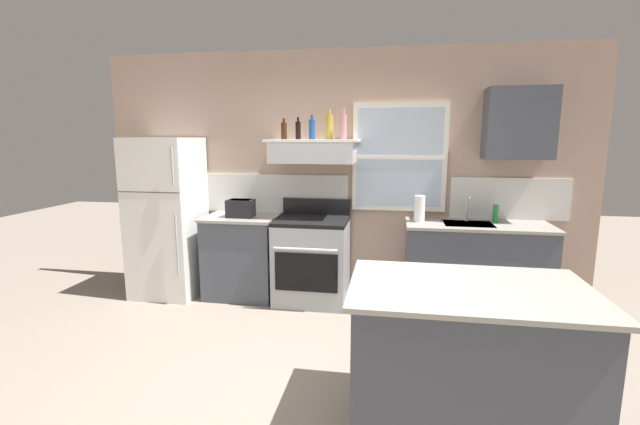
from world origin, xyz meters
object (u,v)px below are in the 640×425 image
bottle_brown_stout (284,131)px  bottle_rose_pink (343,127)px  dish_soap_bottle (495,214)px  refrigerator (167,217)px  kitchen_island (466,358)px  paper_towel_roll (419,209)px  stove_range (312,259)px  bottle_blue_liqueur (312,129)px  bottle_balsamic_dark (298,130)px  bottle_champagne_gold_foil (329,127)px  toaster (241,208)px

bottle_brown_stout → bottle_rose_pink: bottle_rose_pink is taller
bottle_rose_pink → dish_soap_bottle: bearing=2.4°
refrigerator → bottle_brown_stout: 1.64m
kitchen_island → paper_towel_roll: bearing=95.5°
bottle_rose_pink → stove_range: bearing=-167.1°
bottle_blue_liqueur → paper_towel_roll: (1.12, -0.03, -0.81)m
bottle_brown_stout → kitchen_island: 2.95m
bottle_rose_pink → kitchen_island: 2.63m
bottle_blue_liqueur → paper_towel_roll: size_ratio=0.93×
refrigerator → stove_range: 1.70m
bottle_blue_liqueur → paper_towel_roll: 1.38m
bottle_brown_stout → bottle_blue_liqueur: 0.32m
paper_towel_roll → stove_range: bearing=-178.1°
bottle_balsamic_dark → bottle_blue_liqueur: (0.16, -0.04, 0.01)m
bottle_balsamic_dark → kitchen_island: size_ratio=0.16×
bottle_champagne_gold_foil → dish_soap_bottle: (1.71, 0.01, -0.88)m
bottle_balsamic_dark → bottle_rose_pink: 0.49m
stove_range → bottle_blue_liqueur: bottle_blue_liqueur is taller
bottle_blue_liqueur → bottle_champagne_gold_foil: size_ratio=0.81×
bottle_brown_stout → bottle_blue_liqueur: bottle_blue_liqueur is taller
toaster → kitchen_island: size_ratio=0.21×
paper_towel_roll → bottle_champagne_gold_foil: bearing=174.8°
toaster → bottle_brown_stout: (0.46, 0.13, 0.83)m
paper_towel_roll → dish_soap_bottle: size_ratio=1.50×
bottle_brown_stout → refrigerator: bearing=-173.7°
toaster → bottle_champagne_gold_foil: size_ratio=0.95×
stove_range → toaster: bearing=-179.2°
toaster → bottle_rose_pink: bottle_rose_pink is taller
bottle_rose_pink → refrigerator: bearing=-177.2°
refrigerator → stove_range: bearing=0.8°
stove_range → bottle_blue_liqueur: bearing=96.2°
refrigerator → bottle_champagne_gold_foil: 2.08m
stove_range → bottle_champagne_gold_foil: size_ratio=3.49×
stove_range → bottle_balsamic_dark: bearing=145.9°
stove_range → bottle_rose_pink: bearing=12.9°
bottle_rose_pink → dish_soap_bottle: 1.79m
dish_soap_bottle → kitchen_island: 2.20m
stove_range → bottle_champagne_gold_foil: bearing=36.5°
bottle_champagne_gold_foil → bottle_balsamic_dark: bearing=-178.2°
bottle_brown_stout → bottle_champagne_gold_foil: bottle_champagne_gold_foil is taller
paper_towel_roll → kitchen_island: paper_towel_roll is taller
paper_towel_roll → kitchen_island: bearing=-84.5°
refrigerator → bottle_rose_pink: size_ratio=5.72×
refrigerator → bottle_brown_stout: bearing=6.3°
bottle_brown_stout → paper_towel_roll: bottle_brown_stout is taller
bottle_brown_stout → bottle_balsamic_dark: 0.16m
stove_range → dish_soap_bottle: size_ratio=6.06×
bottle_blue_liqueur → kitchen_island: size_ratio=0.18×
bottle_rose_pink → dish_soap_bottle: size_ratio=1.71×
bottle_champagne_gold_foil → stove_range: bearing=-143.5°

